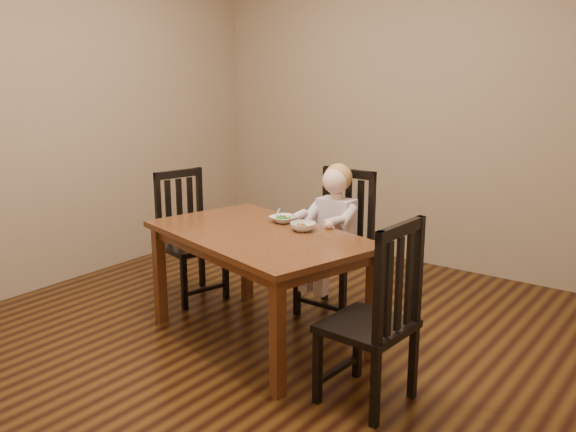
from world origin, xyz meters
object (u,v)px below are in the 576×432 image
Objects in this scene: dining_table at (259,245)px; bowl_veg at (303,227)px; chair_child at (338,246)px; bowl_peas at (283,219)px; chair_right at (376,318)px; chair_left at (189,238)px; toddler at (334,226)px.

bowl_veg reaches higher than dining_table.
chair_child reaches higher than bowl_peas.
dining_table is 1.58× the size of chair_child.
bowl_peas is at bearing 64.34° from chair_right.
bowl_peas reaches higher than dining_table.
dining_table is 1.02m from chair_right.
chair_child is 0.50m from bowl_peas.
chair_left is 1.12m from toddler.
bowl_veg is at bearing 96.47° from toddler.
dining_table is 0.72m from chair_child.
toddler reaches higher than bowl_peas.
dining_table is at bearing 78.52° from chair_child.
dining_table is 0.31m from bowl_peas.
bowl_peas is (-1.00, 0.56, 0.25)m from chair_right.
bowl_peas is at bearing 66.83° from chair_child.
toddler is 0.40m from bowl_peas.
chair_right is at bearing 130.91° from chair_child.
toddler reaches higher than dining_table.
toddler is (0.15, 0.64, 0.01)m from dining_table.
chair_left reaches higher than dining_table.
chair_right is 0.94m from bowl_veg.
toddler is at bearing 90.00° from chair_child.
chair_right reaches higher than bowl_veg.
chair_right is at bearing -15.49° from dining_table.
chair_right is (1.87, -0.56, 0.02)m from chair_left.
chair_left is (-1.05, -0.41, -0.03)m from chair_child.
bowl_veg is (0.05, -0.50, 0.25)m from chair_child.
dining_table is 0.96m from chair_left.
dining_table is at bearing -84.21° from bowl_peas.
chair_right is (0.97, -0.27, -0.15)m from dining_table.
chair_child is (0.15, 0.69, -0.14)m from dining_table.
dining_table is at bearing 77.64° from toddler.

